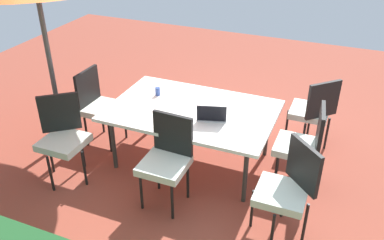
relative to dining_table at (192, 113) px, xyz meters
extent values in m
cube|color=brown|center=(0.00, 0.00, -0.69)|extent=(10.00, 10.00, 0.02)
cube|color=white|center=(0.00, 0.00, 0.02)|extent=(1.89, 1.25, 0.04)
cylinder|color=#333333|center=(-0.80, -0.48, -0.34)|extent=(0.05, 0.05, 0.68)
cylinder|color=#333333|center=(0.80, -0.48, -0.34)|extent=(0.05, 0.05, 0.68)
cylinder|color=#333333|center=(-0.80, 0.48, -0.34)|extent=(0.05, 0.05, 0.68)
cylinder|color=#333333|center=(0.80, 0.48, -0.34)|extent=(0.05, 0.05, 0.68)
cylinder|color=#4C4C4C|center=(1.71, 0.27, 0.57)|extent=(0.06, 0.06, 2.50)
cylinder|color=black|center=(1.71, 0.27, -0.65)|extent=(0.44, 0.44, 0.06)
cube|color=silver|center=(-1.22, -0.90, -0.19)|extent=(0.46, 0.46, 0.08)
cube|color=black|center=(-1.37, -0.75, 0.08)|extent=(0.34, 0.34, 0.45)
cylinder|color=black|center=(-1.22, -1.15, -0.45)|extent=(0.03, 0.03, 0.45)
cylinder|color=black|center=(-0.97, -0.90, -0.45)|extent=(0.03, 0.03, 0.45)
cylinder|color=black|center=(-1.48, -0.90, -0.45)|extent=(0.03, 0.03, 0.45)
cylinder|color=black|center=(-1.22, -0.65, -0.45)|extent=(0.03, 0.03, 0.45)
cube|color=silver|center=(1.18, 0.86, -0.19)|extent=(0.46, 0.46, 0.08)
cube|color=black|center=(1.31, 0.70, 0.08)|extent=(0.37, 0.30, 0.45)
cylinder|color=black|center=(1.21, 1.11, -0.45)|extent=(0.03, 0.03, 0.45)
cylinder|color=black|center=(0.93, 0.89, -0.45)|extent=(0.03, 0.03, 0.45)
cylinder|color=black|center=(1.44, 0.83, -0.45)|extent=(0.03, 0.03, 0.45)
cylinder|color=black|center=(1.16, 0.61, -0.45)|extent=(0.03, 0.03, 0.45)
cube|color=silver|center=(-1.22, -0.04, -0.19)|extent=(0.46, 0.46, 0.08)
cube|color=black|center=(-1.43, -0.07, 0.08)|extent=(0.09, 0.44, 0.45)
cylinder|color=black|center=(-1.02, -0.20, -0.45)|extent=(0.03, 0.03, 0.45)
cylinder|color=black|center=(-1.06, 0.16, -0.45)|extent=(0.03, 0.03, 0.45)
cylinder|color=black|center=(-1.37, -0.24, -0.45)|extent=(0.03, 0.03, 0.45)
cylinder|color=black|center=(-1.42, 0.12, -0.45)|extent=(0.03, 0.03, 0.45)
cube|color=silver|center=(-1.23, 0.81, -0.19)|extent=(0.46, 0.46, 0.08)
cube|color=black|center=(-1.37, 0.66, 0.08)|extent=(0.34, 0.34, 0.45)
cylinder|color=black|center=(-0.97, 0.81, -0.45)|extent=(0.03, 0.03, 0.45)
cylinder|color=black|center=(-1.23, 1.06, -0.45)|extent=(0.03, 0.03, 0.45)
cylinder|color=black|center=(-1.22, 0.55, -0.45)|extent=(0.03, 0.03, 0.45)
cylinder|color=black|center=(-1.48, 0.81, -0.45)|extent=(0.03, 0.03, 0.45)
cube|color=silver|center=(1.20, 0.03, -0.19)|extent=(0.46, 0.46, 0.08)
cube|color=black|center=(1.41, 0.02, 0.08)|extent=(0.05, 0.44, 0.45)
cylinder|color=black|center=(1.03, 0.21, -0.45)|extent=(0.03, 0.03, 0.45)
cylinder|color=black|center=(1.02, -0.15, -0.45)|extent=(0.03, 0.03, 0.45)
cylinder|color=black|center=(1.39, 0.20, -0.45)|extent=(0.03, 0.03, 0.45)
cylinder|color=black|center=(1.38, -0.16, -0.45)|extent=(0.03, 0.03, 0.45)
cube|color=silver|center=(-0.03, 0.82, -0.19)|extent=(0.46, 0.46, 0.08)
cube|color=black|center=(-0.04, 0.61, 0.08)|extent=(0.44, 0.06, 0.45)
cylinder|color=black|center=(0.16, 0.99, -0.45)|extent=(0.03, 0.03, 0.45)
cylinder|color=black|center=(-0.20, 1.01, -0.45)|extent=(0.03, 0.03, 0.45)
cylinder|color=black|center=(0.14, 0.63, -0.45)|extent=(0.03, 0.03, 0.45)
cylinder|color=black|center=(-0.22, 0.65, -0.45)|extent=(0.03, 0.03, 0.45)
cube|color=#B7B7BC|center=(-0.28, 0.10, 0.05)|extent=(0.37, 0.30, 0.02)
cube|color=black|center=(-0.31, 0.21, 0.16)|extent=(0.32, 0.14, 0.20)
cylinder|color=#334C99|center=(0.53, -0.17, 0.10)|extent=(0.06, 0.06, 0.10)
camera|label=1|loc=(-1.59, 3.85, 2.31)|focal=38.59mm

